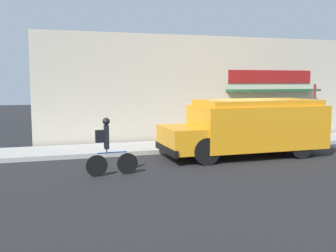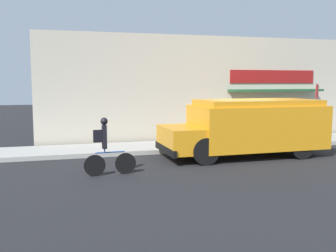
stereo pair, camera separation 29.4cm
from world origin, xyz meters
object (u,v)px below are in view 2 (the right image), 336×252
at_px(school_bus, 249,126).
at_px(stop_sign_post, 316,102).
at_px(cyclist, 106,147).
at_px(trash_bin, 216,131).

height_order(school_bus, stop_sign_post, stop_sign_post).
distance_m(cyclist, stop_sign_post, 10.37).
bearing_deg(stop_sign_post, trash_bin, 169.55).
bearing_deg(school_bus, trash_bin, 92.60).
bearing_deg(stop_sign_post, school_bus, -156.25).
xyz_separation_m(stop_sign_post, trash_bin, (-4.41, 0.81, -1.21)).
bearing_deg(trash_bin, cyclist, -141.38).
height_order(cyclist, trash_bin, cyclist).
xyz_separation_m(school_bus, stop_sign_post, (4.27, 1.88, 0.73)).
bearing_deg(school_bus, cyclist, -164.59).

